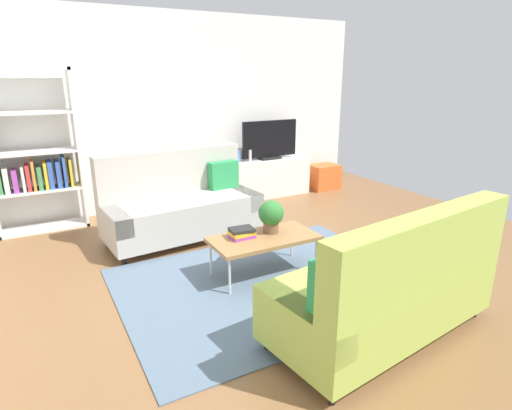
{
  "coord_description": "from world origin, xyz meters",
  "views": [
    {
      "loc": [
        -2.08,
        -3.61,
        2.02
      ],
      "look_at": [
        0.03,
        0.24,
        0.65
      ],
      "focal_mm": 29.62,
      "sensor_mm": 36.0,
      "label": 1
    }
  ],
  "objects_px": {
    "couch_green": "(388,287)",
    "potted_plant": "(271,215)",
    "tv": "(270,140)",
    "couch_beige": "(181,204)",
    "table_book_0": "(242,236)",
    "storage_trunk": "(324,177)",
    "bookshelf": "(33,159)",
    "bottle_0": "(250,156)",
    "coffee_table": "(264,239)",
    "vase_0": "(237,156)",
    "tv_console": "(269,177)"
  },
  "relations": [
    {
      "from": "coffee_table",
      "to": "couch_beige",
      "type": "bearing_deg",
      "value": 105.45
    },
    {
      "from": "couch_green",
      "to": "storage_trunk",
      "type": "xyz_separation_m",
      "value": [
        2.37,
        3.89,
        -0.23
      ]
    },
    {
      "from": "bottle_0",
      "to": "coffee_table",
      "type": "bearing_deg",
      "value": -115.01
    },
    {
      "from": "couch_green",
      "to": "table_book_0",
      "type": "height_order",
      "value": "couch_green"
    },
    {
      "from": "bookshelf",
      "to": "vase_0",
      "type": "relative_size",
      "value": 11.29
    },
    {
      "from": "storage_trunk",
      "to": "bottle_0",
      "type": "bearing_deg",
      "value": 177.68
    },
    {
      "from": "tv_console",
      "to": "tv",
      "type": "distance_m",
      "value": 0.63
    },
    {
      "from": "tv",
      "to": "vase_0",
      "type": "bearing_deg",
      "value": 173.12
    },
    {
      "from": "potted_plant",
      "to": "table_book_0",
      "type": "distance_m",
      "value": 0.38
    },
    {
      "from": "potted_plant",
      "to": "coffee_table",
      "type": "bearing_deg",
      "value": -149.76
    },
    {
      "from": "coffee_table",
      "to": "storage_trunk",
      "type": "relative_size",
      "value": 2.12
    },
    {
      "from": "table_book_0",
      "to": "vase_0",
      "type": "distance_m",
      "value": 2.81
    },
    {
      "from": "storage_trunk",
      "to": "bottle_0",
      "type": "xyz_separation_m",
      "value": [
        -1.48,
        0.06,
        0.51
      ]
    },
    {
      "from": "couch_beige",
      "to": "bottle_0",
      "type": "xyz_separation_m",
      "value": [
        1.57,
        1.11,
        0.29
      ]
    },
    {
      "from": "vase_0",
      "to": "bottle_0",
      "type": "bearing_deg",
      "value": -24.38
    },
    {
      "from": "tv_console",
      "to": "tv",
      "type": "relative_size",
      "value": 1.4
    },
    {
      "from": "bottle_0",
      "to": "bookshelf",
      "type": "bearing_deg",
      "value": 178.9
    },
    {
      "from": "bottle_0",
      "to": "couch_beige",
      "type": "bearing_deg",
      "value": -144.81
    },
    {
      "from": "couch_green",
      "to": "tv",
      "type": "height_order",
      "value": "tv"
    },
    {
      "from": "couch_green",
      "to": "vase_0",
      "type": "xyz_separation_m",
      "value": [
        0.69,
        4.04,
        0.29
      ]
    },
    {
      "from": "bottle_0",
      "to": "table_book_0",
      "type": "bearing_deg",
      "value": -119.62
    },
    {
      "from": "storage_trunk",
      "to": "potted_plant",
      "type": "relative_size",
      "value": 1.5
    },
    {
      "from": "tv_console",
      "to": "bookshelf",
      "type": "distance_m",
      "value": 3.58
    },
    {
      "from": "bookshelf",
      "to": "vase_0",
      "type": "distance_m",
      "value": 2.95
    },
    {
      "from": "couch_beige",
      "to": "potted_plant",
      "type": "bearing_deg",
      "value": 106.3
    },
    {
      "from": "tv",
      "to": "potted_plant",
      "type": "height_order",
      "value": "tv"
    },
    {
      "from": "tv_console",
      "to": "tv",
      "type": "bearing_deg",
      "value": -90.0
    },
    {
      "from": "couch_beige",
      "to": "table_book_0",
      "type": "relative_size",
      "value": 8.19
    },
    {
      "from": "tv_console",
      "to": "vase_0",
      "type": "bearing_deg",
      "value": 175.07
    },
    {
      "from": "table_book_0",
      "to": "bottle_0",
      "type": "xyz_separation_m",
      "value": [
        1.39,
        2.44,
        0.3
      ]
    },
    {
      "from": "table_book_0",
      "to": "vase_0",
      "type": "bearing_deg",
      "value": 64.83
    },
    {
      "from": "coffee_table",
      "to": "potted_plant",
      "type": "xyz_separation_m",
      "value": [
        0.13,
        0.08,
        0.22
      ]
    },
    {
      "from": "potted_plant",
      "to": "table_book_0",
      "type": "xyz_separation_m",
      "value": [
        -0.34,
        0.02,
        -0.18
      ]
    },
    {
      "from": "tv",
      "to": "bookshelf",
      "type": "xyz_separation_m",
      "value": [
        -3.52,
        0.04,
        0.01
      ]
    },
    {
      "from": "coffee_table",
      "to": "bottle_0",
      "type": "relative_size",
      "value": 5.82
    },
    {
      "from": "coffee_table",
      "to": "storage_trunk",
      "type": "distance_m",
      "value": 3.64
    },
    {
      "from": "tv_console",
      "to": "potted_plant",
      "type": "height_order",
      "value": "potted_plant"
    },
    {
      "from": "vase_0",
      "to": "bottle_0",
      "type": "distance_m",
      "value": 0.22
    },
    {
      "from": "storage_trunk",
      "to": "table_book_0",
      "type": "relative_size",
      "value": 2.17
    },
    {
      "from": "bookshelf",
      "to": "bottle_0",
      "type": "xyz_separation_m",
      "value": [
        3.14,
        -0.06,
        -0.23
      ]
    },
    {
      "from": "couch_green",
      "to": "potted_plant",
      "type": "relative_size",
      "value": 5.74
    },
    {
      "from": "potted_plant",
      "to": "bottle_0",
      "type": "distance_m",
      "value": 2.67
    },
    {
      "from": "couch_beige",
      "to": "tv_console",
      "type": "height_order",
      "value": "couch_beige"
    },
    {
      "from": "tv",
      "to": "couch_beige",
      "type": "bearing_deg",
      "value": -149.98
    },
    {
      "from": "bookshelf",
      "to": "vase_0",
      "type": "height_order",
      "value": "bookshelf"
    },
    {
      "from": "couch_beige",
      "to": "bookshelf",
      "type": "relative_size",
      "value": 0.94
    },
    {
      "from": "tv_console",
      "to": "vase_0",
      "type": "xyz_separation_m",
      "value": [
        -0.58,
        0.05,
        0.41
      ]
    },
    {
      "from": "coffee_table",
      "to": "tv_console",
      "type": "xyz_separation_m",
      "value": [
        1.56,
        2.57,
        -0.07
      ]
    },
    {
      "from": "couch_beige",
      "to": "storage_trunk",
      "type": "relative_size",
      "value": 3.78
    },
    {
      "from": "table_book_0",
      "to": "tv",
      "type": "bearing_deg",
      "value": 54.28
    }
  ]
}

